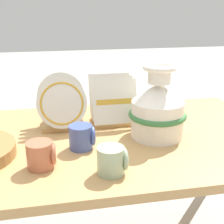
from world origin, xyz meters
TOP-DOWN VIEW (x-y plane):
  - display_table at (0.00, 0.00)m, footprint 1.49×0.89m
  - ceramic_vase at (0.19, -0.04)m, footprint 0.25×0.25m
  - dish_rack_round_plates at (-0.21, 0.14)m, footprint 0.22×0.20m
  - dish_rack_square_plates at (0.03, 0.16)m, footprint 0.20×0.19m
  - mug_sage_glaze at (-0.06, -0.31)m, footprint 0.10×0.09m
  - mug_terracotta_glaze at (-0.29, -0.22)m, footprint 0.10×0.09m
  - mug_cobalt_glaze at (-0.14, -0.10)m, footprint 0.10×0.09m

SIDE VIEW (x-z plane):
  - display_table at x=0.00m, z-range 0.26..0.90m
  - mug_sage_glaze at x=-0.06m, z-range 0.64..0.74m
  - mug_terracotta_glaze at x=-0.29m, z-range 0.64..0.74m
  - mug_cobalt_glaze at x=-0.14m, z-range 0.64..0.74m
  - dish_rack_square_plates at x=0.03m, z-range 0.61..0.83m
  - dish_rack_round_plates at x=-0.21m, z-range 0.62..0.86m
  - ceramic_vase at x=0.19m, z-range 0.61..0.93m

